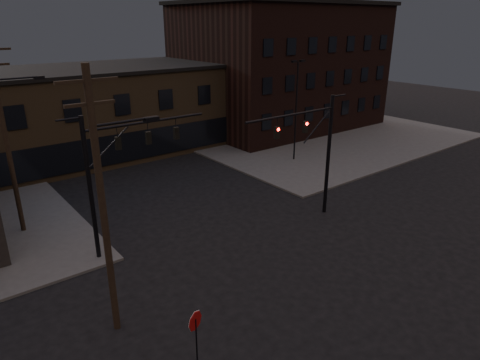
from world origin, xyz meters
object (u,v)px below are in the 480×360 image
at_px(parked_car_lot_a, 254,132).
at_px(car_crossing, 140,145).
at_px(traffic_signal_near, 317,145).
at_px(parked_car_lot_b, 262,123).
at_px(traffic_signal_far, 112,168).
at_px(stop_sign, 196,327).

relative_size(parked_car_lot_a, car_crossing, 1.03).
bearing_deg(traffic_signal_near, parked_car_lot_b, 57.21).
height_order(traffic_signal_far, car_crossing, traffic_signal_far).
xyz_separation_m(traffic_signal_far, parked_car_lot_a, (21.07, 13.55, -4.01)).
bearing_deg(traffic_signal_near, stop_sign, -154.10).
distance_m(parked_car_lot_b, car_crossing, 15.75).
bearing_deg(car_crossing, stop_sign, -134.53).
relative_size(stop_sign, car_crossing, 0.51).
bearing_deg(car_crossing, traffic_signal_near, -105.81).
bearing_deg(traffic_signal_near, parked_car_lot_a, 62.18).
bearing_deg(stop_sign, car_crossing, 68.32).
distance_m(traffic_signal_near, parked_car_lot_b, 24.70).
distance_m(stop_sign, parked_car_lot_a, 32.47).
height_order(traffic_signal_near, car_crossing, traffic_signal_near).
xyz_separation_m(traffic_signal_near, parked_car_lot_a, (9.00, 17.05, -3.92)).
relative_size(traffic_signal_near, stop_sign, 3.23).
relative_size(traffic_signal_far, parked_car_lot_b, 1.76).
relative_size(traffic_signal_near, car_crossing, 1.64).
distance_m(parked_car_lot_a, parked_car_lot_b, 5.42).
bearing_deg(parked_car_lot_a, traffic_signal_near, 160.04).
distance_m(stop_sign, car_crossing, 29.26).
bearing_deg(stop_sign, traffic_signal_near, 25.90).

